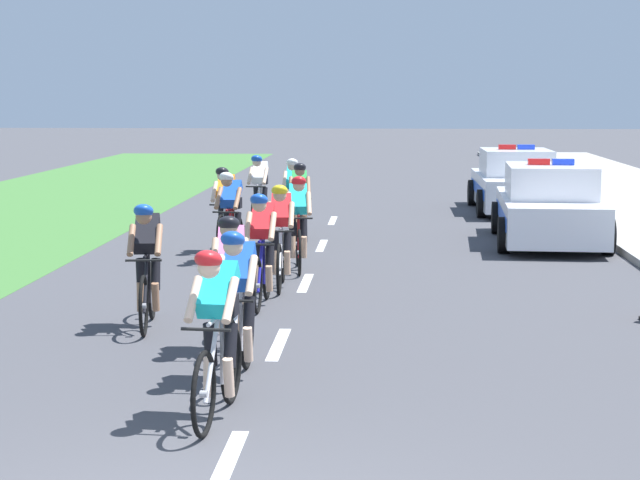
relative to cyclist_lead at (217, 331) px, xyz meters
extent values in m
cube|color=#9E9E99|center=(5.60, 11.09, -0.72)|extent=(0.16, 60.00, 0.13)
cube|color=white|center=(0.24, -1.12, -0.78)|extent=(0.14, 1.60, 0.01)
cube|color=white|center=(0.24, 2.88, -0.78)|extent=(0.14, 1.60, 0.01)
cube|color=white|center=(0.24, 6.88, -0.78)|extent=(0.14, 1.60, 0.01)
cube|color=white|center=(0.24, 10.88, -0.78)|extent=(0.14, 1.60, 0.01)
cube|color=white|center=(0.24, 14.88, -0.78)|extent=(0.14, 1.60, 0.01)
torus|color=black|center=(-0.04, -0.48, -0.42)|extent=(0.10, 0.73, 0.72)
cylinder|color=#99999E|center=(-0.04, -0.48, -0.42)|extent=(0.06, 0.06, 0.06)
torus|color=black|center=(0.04, 0.52, -0.42)|extent=(0.10, 0.73, 0.72)
cylinder|color=#99999E|center=(0.04, 0.52, -0.42)|extent=(0.06, 0.06, 0.06)
cylinder|color=silver|center=(0.00, -0.03, 0.11)|extent=(0.08, 0.55, 0.04)
cylinder|color=silver|center=(-0.02, -0.20, -0.21)|extent=(0.08, 0.48, 0.63)
cylinder|color=silver|center=(0.01, 0.17, -0.19)|extent=(0.04, 0.04, 0.65)
cylinder|color=black|center=(-0.03, -0.38, 0.09)|extent=(0.42, 0.06, 0.03)
cube|color=black|center=(0.01, 0.17, 0.15)|extent=(0.12, 0.23, 0.05)
cube|color=#19B2B7|center=(0.00, 0.05, 0.35)|extent=(0.32, 0.57, 0.45)
cube|color=black|center=(0.01, 0.16, 0.19)|extent=(0.30, 0.22, 0.18)
cylinder|color=black|center=(0.10, 0.10, -0.15)|extent=(0.13, 0.23, 0.40)
cylinder|color=beige|center=(0.09, 0.02, -0.41)|extent=(0.10, 0.16, 0.36)
cylinder|color=black|center=(-0.08, 0.12, -0.15)|extent=(0.12, 0.18, 0.40)
cylinder|color=beige|center=(-0.09, 0.04, -0.41)|extent=(0.10, 0.13, 0.36)
cylinder|color=beige|center=(0.15, -0.18, 0.30)|extent=(0.11, 0.41, 0.35)
cylinder|color=beige|center=(-0.17, -0.15, 0.30)|extent=(0.11, 0.41, 0.35)
sphere|color=beige|center=(-0.02, -0.25, 0.59)|extent=(0.19, 0.19, 0.19)
ellipsoid|color=red|center=(-0.02, -0.26, 0.66)|extent=(0.26, 0.33, 0.24)
torus|color=black|center=(0.00, 0.78, -0.42)|extent=(0.06, 0.72, 0.72)
cylinder|color=#99999E|center=(0.00, 0.78, -0.42)|extent=(0.06, 0.06, 0.06)
torus|color=black|center=(0.02, 1.78, -0.42)|extent=(0.06, 0.72, 0.72)
cylinder|color=#99999E|center=(0.02, 1.78, -0.42)|extent=(0.06, 0.06, 0.06)
cylinder|color=white|center=(0.01, 1.23, 0.11)|extent=(0.05, 0.55, 0.04)
cylinder|color=white|center=(0.00, 1.05, -0.21)|extent=(0.05, 0.48, 0.63)
cylinder|color=white|center=(0.01, 1.43, -0.19)|extent=(0.04, 0.04, 0.65)
cylinder|color=black|center=(0.00, 0.88, 0.09)|extent=(0.42, 0.04, 0.03)
cube|color=black|center=(0.01, 1.43, 0.15)|extent=(0.11, 0.22, 0.05)
cube|color=blue|center=(0.01, 1.30, 0.35)|extent=(0.29, 0.56, 0.45)
cube|color=black|center=(0.01, 1.42, 0.19)|extent=(0.29, 0.21, 0.18)
cylinder|color=black|center=(0.10, 1.36, -0.15)|extent=(0.12, 0.23, 0.40)
cylinder|color=beige|center=(0.10, 1.28, -0.41)|extent=(0.09, 0.16, 0.36)
cylinder|color=black|center=(-0.08, 1.37, -0.15)|extent=(0.11, 0.17, 0.40)
cylinder|color=beige|center=(-0.08, 1.29, -0.41)|extent=(0.09, 0.12, 0.36)
cylinder|color=beige|center=(0.16, 1.08, 0.30)|extent=(0.09, 0.40, 0.35)
cylinder|color=beige|center=(-0.16, 1.09, 0.30)|extent=(0.09, 0.40, 0.35)
sphere|color=beige|center=(0.00, 1.00, 0.59)|extent=(0.19, 0.19, 0.19)
ellipsoid|color=blue|center=(0.00, 0.99, 0.66)|extent=(0.24, 0.32, 0.24)
torus|color=black|center=(-0.20, 2.03, -0.42)|extent=(0.10, 0.73, 0.72)
cylinder|color=#99999E|center=(-0.20, 2.03, -0.42)|extent=(0.06, 0.06, 0.06)
torus|color=black|center=(-0.28, 3.02, -0.42)|extent=(0.10, 0.73, 0.72)
cylinder|color=#99999E|center=(-0.28, 3.02, -0.42)|extent=(0.06, 0.06, 0.06)
cylinder|color=white|center=(-0.24, 2.47, 0.11)|extent=(0.08, 0.55, 0.04)
cylinder|color=white|center=(-0.22, 2.30, -0.21)|extent=(0.08, 0.48, 0.63)
cylinder|color=white|center=(-0.25, 2.67, -0.19)|extent=(0.04, 0.04, 0.65)
cylinder|color=black|center=(-0.21, 2.13, 0.09)|extent=(0.42, 0.06, 0.03)
cube|color=black|center=(-0.25, 2.67, 0.15)|extent=(0.12, 0.23, 0.05)
cube|color=pink|center=(-0.24, 2.55, 0.35)|extent=(0.32, 0.56, 0.46)
cube|color=black|center=(-0.25, 2.66, 0.19)|extent=(0.30, 0.22, 0.18)
cylinder|color=black|center=(-0.16, 2.62, -0.15)|extent=(0.13, 0.23, 0.40)
cylinder|color=tan|center=(-0.15, 2.54, -0.41)|extent=(0.10, 0.16, 0.36)
cylinder|color=black|center=(-0.34, 2.61, -0.15)|extent=(0.12, 0.18, 0.40)
cylinder|color=tan|center=(-0.33, 2.53, -0.41)|extent=(0.10, 0.13, 0.36)
cylinder|color=tan|center=(-0.07, 2.35, 0.30)|extent=(0.11, 0.41, 0.35)
cylinder|color=tan|center=(-0.39, 2.32, 0.30)|extent=(0.11, 0.41, 0.35)
sphere|color=tan|center=(-0.22, 2.25, 0.59)|extent=(0.19, 0.19, 0.19)
ellipsoid|color=black|center=(-0.22, 2.24, 0.66)|extent=(0.26, 0.33, 0.24)
torus|color=black|center=(-1.36, 3.18, -0.42)|extent=(0.13, 0.72, 0.72)
cylinder|color=#99999E|center=(-1.36, 3.18, -0.42)|extent=(0.07, 0.07, 0.06)
torus|color=black|center=(-1.48, 4.17, -0.42)|extent=(0.13, 0.72, 0.72)
cylinder|color=#99999E|center=(-1.48, 4.17, -0.42)|extent=(0.07, 0.07, 0.06)
cylinder|color=black|center=(-1.41, 3.63, 0.11)|extent=(0.10, 0.55, 0.04)
cylinder|color=black|center=(-1.39, 3.45, -0.21)|extent=(0.10, 0.48, 0.63)
cylinder|color=black|center=(-1.43, 3.82, -0.19)|extent=(0.04, 0.04, 0.65)
cylinder|color=black|center=(-1.37, 3.28, 0.09)|extent=(0.42, 0.08, 0.03)
cube|color=black|center=(-1.43, 3.82, 0.15)|extent=(0.12, 0.23, 0.05)
cube|color=black|center=(-1.42, 3.70, 0.35)|extent=(0.34, 0.57, 0.46)
cube|color=black|center=(-1.43, 3.81, 0.19)|extent=(0.30, 0.23, 0.18)
cylinder|color=black|center=(-1.34, 3.78, -0.15)|extent=(0.14, 0.23, 0.40)
cylinder|color=#9E7051|center=(-1.33, 3.70, -0.41)|extent=(0.11, 0.16, 0.36)
cylinder|color=black|center=(-1.52, 3.75, -0.15)|extent=(0.13, 0.18, 0.40)
cylinder|color=#9E7051|center=(-1.51, 3.68, -0.41)|extent=(0.10, 0.13, 0.36)
cylinder|color=#9E7051|center=(-1.24, 3.51, 0.30)|extent=(0.12, 0.41, 0.35)
cylinder|color=#9E7051|center=(-1.55, 3.47, 0.30)|extent=(0.12, 0.41, 0.35)
sphere|color=#9E7051|center=(-1.39, 3.40, 0.59)|extent=(0.19, 0.19, 0.19)
ellipsoid|color=blue|center=(-1.38, 3.39, 0.66)|extent=(0.26, 0.34, 0.24)
torus|color=black|center=(-0.20, 4.58, -0.42)|extent=(0.05, 0.72, 0.72)
cylinder|color=#99999E|center=(-0.20, 4.58, -0.42)|extent=(0.06, 0.06, 0.06)
torus|color=black|center=(-0.19, 5.58, -0.42)|extent=(0.05, 0.72, 0.72)
cylinder|color=#99999E|center=(-0.19, 5.58, -0.42)|extent=(0.06, 0.06, 0.06)
cylinder|color=#1E1E99|center=(-0.20, 5.03, 0.11)|extent=(0.04, 0.55, 0.04)
cylinder|color=#1E1E99|center=(-0.20, 4.86, -0.21)|extent=(0.05, 0.48, 0.63)
cylinder|color=#1E1E99|center=(-0.19, 5.23, -0.19)|extent=(0.04, 0.04, 0.65)
cylinder|color=black|center=(-0.20, 4.68, 0.09)|extent=(0.42, 0.03, 0.03)
cube|color=black|center=(-0.19, 5.23, 0.15)|extent=(0.10, 0.22, 0.05)
cube|color=red|center=(-0.20, 5.11, 0.35)|extent=(0.29, 0.55, 0.45)
cube|color=black|center=(-0.19, 5.22, 0.19)|extent=(0.28, 0.20, 0.18)
cylinder|color=black|center=(-0.10, 5.17, -0.15)|extent=(0.11, 0.22, 0.40)
cylinder|color=tan|center=(-0.11, 5.09, -0.41)|extent=(0.09, 0.15, 0.36)
cylinder|color=black|center=(-0.28, 5.18, -0.15)|extent=(0.11, 0.17, 0.40)
cylinder|color=tan|center=(-0.29, 5.10, -0.41)|extent=(0.09, 0.12, 0.36)
cylinder|color=tan|center=(-0.04, 4.89, 0.30)|extent=(0.08, 0.40, 0.35)
cylinder|color=tan|center=(-0.36, 4.90, 0.30)|extent=(0.08, 0.40, 0.35)
sphere|color=tan|center=(-0.20, 4.81, 0.59)|extent=(0.19, 0.19, 0.19)
ellipsoid|color=blue|center=(-0.20, 4.80, 0.66)|extent=(0.23, 0.32, 0.24)
torus|color=black|center=(-0.06, 5.93, -0.42)|extent=(0.07, 0.73, 0.72)
cylinder|color=#99999E|center=(-0.06, 5.93, -0.42)|extent=(0.06, 0.06, 0.06)
torus|color=black|center=(-0.10, 6.93, -0.42)|extent=(0.07, 0.73, 0.72)
cylinder|color=#99999E|center=(-0.10, 6.93, -0.42)|extent=(0.06, 0.06, 0.06)
cylinder|color=white|center=(-0.08, 6.38, 0.11)|extent=(0.06, 0.55, 0.04)
cylinder|color=white|center=(-0.07, 6.21, -0.21)|extent=(0.06, 0.48, 0.63)
cylinder|color=white|center=(-0.09, 6.58, -0.19)|extent=(0.04, 0.04, 0.65)
cylinder|color=black|center=(-0.06, 6.03, 0.09)|extent=(0.42, 0.05, 0.03)
cube|color=black|center=(-0.09, 6.58, 0.15)|extent=(0.11, 0.22, 0.05)
cube|color=red|center=(-0.08, 6.46, 0.35)|extent=(0.30, 0.56, 0.46)
cube|color=black|center=(-0.08, 6.57, 0.19)|extent=(0.29, 0.21, 0.18)
cylinder|color=black|center=(0.01, 6.52, -0.15)|extent=(0.12, 0.23, 0.40)
cylinder|color=tan|center=(0.01, 6.44, -0.41)|extent=(0.10, 0.16, 0.36)
cylinder|color=black|center=(-0.17, 6.52, -0.15)|extent=(0.12, 0.17, 0.40)
cylinder|color=tan|center=(-0.17, 6.44, -0.41)|extent=(0.09, 0.13, 0.36)
cylinder|color=tan|center=(0.09, 6.25, 0.30)|extent=(0.09, 0.40, 0.35)
cylinder|color=tan|center=(-0.23, 6.23, 0.30)|extent=(0.09, 0.40, 0.35)
sphere|color=tan|center=(-0.07, 6.16, 0.59)|extent=(0.19, 0.19, 0.19)
ellipsoid|color=yellow|center=(-0.07, 6.15, 0.66)|extent=(0.24, 0.32, 0.24)
torus|color=black|center=(-1.19, 8.34, -0.42)|extent=(0.11, 0.73, 0.72)
cylinder|color=#99999E|center=(-1.19, 8.34, -0.42)|extent=(0.07, 0.07, 0.06)
torus|color=black|center=(-1.10, 9.33, -0.42)|extent=(0.11, 0.73, 0.72)
cylinder|color=#99999E|center=(-1.10, 9.33, -0.42)|extent=(0.07, 0.07, 0.06)
cylinder|color=#B21919|center=(-1.15, 8.79, 0.11)|extent=(0.08, 0.55, 0.04)
cylinder|color=#B21919|center=(-1.17, 8.61, -0.21)|extent=(0.08, 0.48, 0.63)
cylinder|color=#B21919|center=(-1.14, 8.99, -0.19)|extent=(0.04, 0.04, 0.65)
cylinder|color=black|center=(-1.19, 8.44, 0.09)|extent=(0.42, 0.07, 0.03)
cube|color=black|center=(-1.14, 8.99, 0.15)|extent=(0.12, 0.23, 0.05)
cube|color=blue|center=(-1.15, 8.86, 0.35)|extent=(0.33, 0.57, 0.45)
cube|color=black|center=(-1.14, 8.98, 0.19)|extent=(0.30, 0.22, 0.18)
cylinder|color=black|center=(-1.05, 8.92, -0.15)|extent=(0.13, 0.23, 0.40)
cylinder|color=#9E7051|center=(-1.06, 8.84, -0.41)|extent=(0.10, 0.16, 0.36)
cylinder|color=black|center=(-1.23, 8.93, -0.15)|extent=(0.12, 0.18, 0.40)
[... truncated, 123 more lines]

